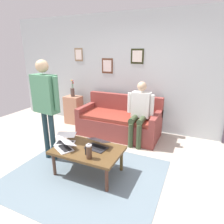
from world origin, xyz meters
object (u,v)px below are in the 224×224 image
object	(u,v)px
coffee_table	(88,151)
couch	(120,122)
laptop_left	(97,145)
french_press	(89,151)
laptop_right	(65,140)
person_standing	(45,99)
laptop_center	(65,146)
flower_vase	(73,91)
side_shelf	(74,110)
person_seated	(140,109)

from	to	relation	value
coffee_table	couch	bearing A→B (deg)	-85.58
laptop_left	french_press	distance (m)	0.33
laptop_right	person_standing	xyz separation A→B (m)	(0.38, -0.05, 0.65)
laptop_center	french_press	world-z (taller)	french_press
flower_vase	person_standing	world-z (taller)	person_standing
side_shelf	laptop_center	bearing A→B (deg)	122.00
french_press	flower_vase	distance (m)	2.64
french_press	person_seated	world-z (taller)	person_seated
french_press	person_standing	world-z (taller)	person_standing
person_standing	laptop_right	bearing A→B (deg)	171.93
couch	flower_vase	xyz separation A→B (m)	(1.39, -0.18, 0.57)
laptop_right	flower_vase	bearing A→B (deg)	-58.62
laptop_center	french_press	distance (m)	0.49
french_press	person_standing	bearing A→B (deg)	-17.71
couch	coffee_table	bearing A→B (deg)	94.42
laptop_left	coffee_table	bearing A→B (deg)	40.82
couch	side_shelf	distance (m)	1.40
couch	coffee_table	size ratio (longest dim) A/B	1.72
side_shelf	person_seated	size ratio (longest dim) A/B	0.57
laptop_left	side_shelf	world-z (taller)	side_shelf
couch	person_standing	xyz separation A→B (m)	(0.71, 1.51, 0.81)
french_press	side_shelf	bearing A→B (deg)	-50.13
couch	laptop_center	size ratio (longest dim) A/B	4.69
french_press	flower_vase	xyz separation A→B (m)	(1.67, -2.01, 0.35)
couch	laptop_center	xyz separation A→B (m)	(0.19, 1.74, 0.15)
couch	laptop_left	distance (m)	1.53
couch	coffee_table	world-z (taller)	couch
side_shelf	flower_vase	distance (m)	0.51
side_shelf	french_press	bearing A→B (deg)	129.87
person_standing	laptop_center	bearing A→B (deg)	156.05
couch	laptop_left	size ratio (longest dim) A/B	5.00
laptop_left	person_seated	distance (m)	1.34
french_press	person_seated	xyz separation A→B (m)	(-0.25, -1.60, 0.20)
laptop_right	side_shelf	xyz separation A→B (m)	(1.07, -1.74, -0.10)
laptop_center	person_seated	world-z (taller)	person_seated
person_seated	laptop_right	bearing A→B (deg)	57.38
laptop_center	person_standing	bearing A→B (deg)	-23.95
couch	person_standing	world-z (taller)	person_standing
couch	laptop_right	bearing A→B (deg)	78.20
coffee_table	person_standing	bearing A→B (deg)	-6.22
french_press	side_shelf	world-z (taller)	side_shelf
couch	person_standing	bearing A→B (deg)	64.77
laptop_right	flower_vase	distance (m)	2.09
laptop_center	person_seated	bearing A→B (deg)	-115.55
french_press	person_seated	size ratio (longest dim) A/B	0.18
laptop_center	flower_vase	world-z (taller)	flower_vase
coffee_table	person_standing	distance (m)	1.12
couch	side_shelf	world-z (taller)	couch
side_shelf	couch	bearing A→B (deg)	172.64
side_shelf	person_seated	bearing A→B (deg)	168.07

